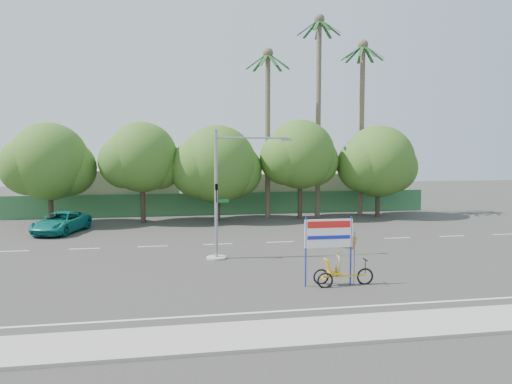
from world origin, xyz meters
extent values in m
plane|color=#33302D|center=(0.00, 0.00, 0.00)|extent=(120.00, 120.00, 0.00)
cube|color=gray|center=(0.00, -7.50, 0.06)|extent=(50.00, 2.40, 0.12)
cube|color=#336B3D|center=(0.00, 21.50, 1.00)|extent=(38.00, 0.08, 2.00)
cube|color=#BCB395|center=(-10.00, 26.00, 2.00)|extent=(12.00, 8.00, 4.00)
cube|color=#BCB395|center=(8.00, 26.00, 1.80)|extent=(14.00, 8.00, 3.60)
cylinder|color=#473828|center=(-14.00, 18.00, 1.76)|extent=(0.40, 0.40, 3.52)
sphere|color=#2F5B1A|center=(-14.00, 18.00, 4.96)|extent=(6.00, 6.00, 6.00)
sphere|color=#2F5B1A|center=(-12.65, 18.30, 4.40)|extent=(4.32, 4.32, 4.32)
sphere|color=#2F5B1A|center=(-15.35, 17.75, 4.64)|extent=(4.56, 4.56, 4.56)
cylinder|color=#473828|center=(-7.00, 18.00, 1.87)|extent=(0.40, 0.40, 3.74)
sphere|color=#2F5B1A|center=(-7.00, 18.00, 5.27)|extent=(5.60, 5.60, 5.60)
sphere|color=#2F5B1A|center=(-5.74, 18.30, 4.68)|extent=(4.03, 4.03, 4.03)
sphere|color=#2F5B1A|center=(-8.26, 17.75, 4.93)|extent=(4.26, 4.26, 4.26)
cylinder|color=#473828|center=(-1.00, 18.00, 1.65)|extent=(0.40, 0.40, 3.30)
sphere|color=#2F5B1A|center=(-1.00, 18.00, 4.65)|extent=(6.40, 6.40, 6.40)
sphere|color=#2F5B1A|center=(0.44, 18.30, 4.12)|extent=(4.61, 4.61, 4.61)
sphere|color=#2F5B1A|center=(-2.44, 17.75, 4.35)|extent=(4.86, 4.86, 4.86)
cylinder|color=#473828|center=(6.00, 18.00, 1.94)|extent=(0.40, 0.40, 3.87)
sphere|color=#2F5B1A|center=(6.00, 18.00, 5.46)|extent=(5.80, 5.80, 5.80)
sphere|color=#2F5B1A|center=(7.30, 18.30, 4.84)|extent=(4.18, 4.18, 4.18)
sphere|color=#2F5B1A|center=(4.70, 17.75, 5.10)|extent=(4.41, 4.41, 4.41)
cylinder|color=#473828|center=(13.00, 18.00, 1.72)|extent=(0.40, 0.40, 3.43)
sphere|color=#2F5B1A|center=(13.00, 18.00, 4.84)|extent=(6.20, 6.20, 6.20)
sphere|color=#2F5B1A|center=(14.39, 18.30, 4.29)|extent=(4.46, 4.46, 4.46)
sphere|color=#2F5B1A|center=(11.61, 17.75, 4.52)|extent=(4.71, 4.71, 4.71)
cylinder|color=#70604C|center=(8.00, 19.50, 8.50)|extent=(0.44, 0.44, 17.00)
sphere|color=#70604C|center=(8.00, 19.50, 17.00)|extent=(0.90, 0.90, 0.90)
cube|color=#1C4C21|center=(8.94, 19.50, 16.34)|extent=(1.91, 0.28, 1.36)
cube|color=#1C4C21|center=(8.72, 20.11, 16.34)|extent=(1.65, 1.44, 1.36)
cube|color=#1C4C21|center=(8.16, 20.43, 16.34)|extent=(0.61, 1.93, 1.36)
cube|color=#1C4C21|center=(7.53, 20.32, 16.34)|extent=(1.20, 1.80, 1.36)
cube|color=#1C4C21|center=(7.11, 19.82, 16.34)|extent=(1.89, 0.92, 1.36)
cube|color=#1C4C21|center=(7.11, 19.18, 16.34)|extent=(1.89, 0.92, 1.36)
cube|color=#1C4C21|center=(7.53, 18.68, 16.34)|extent=(1.20, 1.80, 1.36)
cube|color=#1C4C21|center=(8.16, 18.57, 16.34)|extent=(0.61, 1.93, 1.36)
cube|color=#1C4C21|center=(8.72, 18.89, 16.34)|extent=(1.65, 1.44, 1.36)
cylinder|color=#70604C|center=(12.00, 19.50, 7.50)|extent=(0.44, 0.44, 15.00)
sphere|color=#70604C|center=(12.00, 19.50, 15.00)|extent=(0.90, 0.90, 0.90)
cube|color=#1C4C21|center=(12.94, 19.50, 14.34)|extent=(1.91, 0.28, 1.36)
cube|color=#1C4C21|center=(12.72, 20.11, 14.34)|extent=(1.65, 1.44, 1.36)
cube|color=#1C4C21|center=(12.16, 20.43, 14.34)|extent=(0.61, 1.93, 1.36)
cube|color=#1C4C21|center=(11.53, 20.32, 14.34)|extent=(1.20, 1.80, 1.36)
cube|color=#1C4C21|center=(11.11, 19.82, 14.34)|extent=(1.89, 0.92, 1.36)
cube|color=#1C4C21|center=(11.11, 19.18, 14.34)|extent=(1.89, 0.92, 1.36)
cube|color=#1C4C21|center=(11.53, 18.68, 14.34)|extent=(1.20, 1.80, 1.36)
cube|color=#1C4C21|center=(12.16, 18.57, 14.34)|extent=(0.61, 1.93, 1.36)
cube|color=#1C4C21|center=(12.72, 18.89, 14.34)|extent=(1.65, 1.44, 1.36)
cylinder|color=#70604C|center=(3.50, 19.50, 7.00)|extent=(0.44, 0.44, 14.00)
sphere|color=#70604C|center=(3.50, 19.50, 14.00)|extent=(0.90, 0.90, 0.90)
cube|color=#1C4C21|center=(4.44, 19.50, 13.34)|extent=(1.91, 0.28, 1.36)
cube|color=#1C4C21|center=(4.22, 20.11, 13.34)|extent=(1.65, 1.44, 1.36)
cube|color=#1C4C21|center=(3.66, 20.43, 13.34)|extent=(0.61, 1.93, 1.36)
cube|color=#1C4C21|center=(3.03, 20.32, 13.34)|extent=(1.20, 1.80, 1.36)
cube|color=#1C4C21|center=(2.61, 19.82, 13.34)|extent=(1.89, 0.92, 1.36)
cube|color=#1C4C21|center=(2.61, 19.18, 13.34)|extent=(1.89, 0.92, 1.36)
cube|color=#1C4C21|center=(3.03, 18.68, 13.34)|extent=(1.20, 1.80, 1.36)
cube|color=#1C4C21|center=(3.66, 18.57, 13.34)|extent=(0.61, 1.93, 1.36)
cube|color=#1C4C21|center=(4.22, 18.89, 13.34)|extent=(1.65, 1.44, 1.36)
cylinder|color=gray|center=(-2.50, 4.00, 0.05)|extent=(1.10, 1.10, 0.10)
cylinder|color=gray|center=(-2.50, 4.00, 3.50)|extent=(0.18, 0.18, 7.00)
cylinder|color=gray|center=(-0.50, 4.00, 6.55)|extent=(4.00, 0.10, 0.10)
cube|color=gray|center=(1.40, 4.00, 6.45)|extent=(0.55, 0.20, 0.12)
imported|color=black|center=(-2.50, 3.78, 3.60)|extent=(0.16, 0.20, 1.00)
cube|color=#14662D|center=(-2.15, 4.00, 3.15)|extent=(0.70, 0.04, 0.18)
torus|color=black|center=(3.47, -2.25, 0.34)|extent=(0.77, 0.11, 0.76)
torus|color=black|center=(1.56, -1.88, 0.32)|extent=(0.72, 0.10, 0.71)
torus|color=black|center=(1.54, -2.51, 0.32)|extent=(0.72, 0.10, 0.71)
cube|color=gold|center=(2.51, -2.22, 0.41)|extent=(1.92, 0.12, 0.07)
cube|color=gold|center=(1.55, -2.20, 0.34)|extent=(0.09, 0.68, 0.06)
cube|color=gold|center=(2.06, -2.21, 0.56)|extent=(0.58, 0.49, 0.07)
cube|color=gold|center=(1.76, -2.20, 0.88)|extent=(0.27, 0.48, 0.61)
cylinder|color=black|center=(3.47, -2.25, 0.79)|extent=(0.03, 0.03, 0.62)
cube|color=black|center=(3.47, -2.25, 1.09)|extent=(0.06, 0.51, 0.05)
imported|color=#CCB284|center=(2.23, -2.21, 0.99)|extent=(0.30, 0.45, 1.22)
cylinder|color=#1721B3|center=(0.76, -2.18, 1.52)|extent=(0.06, 0.06, 3.05)
cylinder|color=#1721B3|center=(2.79, -2.23, 1.52)|extent=(0.06, 0.06, 3.05)
cube|color=white|center=(1.78, -2.20, 2.31)|extent=(2.14, 0.11, 1.24)
cube|color=red|center=(1.78, -2.24, 2.71)|extent=(1.92, 0.07, 0.29)
cube|color=#1721B3|center=(1.78, -2.24, 2.14)|extent=(1.92, 0.07, 0.16)
cylinder|color=black|center=(2.96, -2.23, 1.18)|extent=(0.02, 0.02, 2.37)
cube|color=red|center=(2.57, -2.22, 1.92)|extent=(1.00, 0.05, 0.74)
imported|color=#10756E|center=(-12.53, 14.15, 0.74)|extent=(3.91, 5.83, 1.48)
camera|label=1|loc=(-5.11, -22.67, 6.02)|focal=35.00mm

